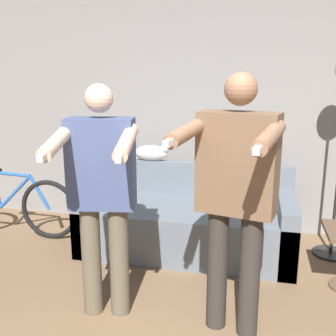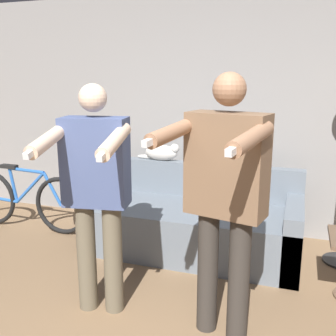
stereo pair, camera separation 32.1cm
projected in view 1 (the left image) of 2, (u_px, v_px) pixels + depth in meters
wall_back at (218, 115)px, 4.35m from camera, size 10.00×0.05×2.60m
couch at (187, 223)px, 3.96m from camera, size 2.07×0.91×0.83m
person_left at (102, 188)px, 2.71m from camera, size 0.60×0.73×1.68m
person_right at (236, 189)px, 2.50m from camera, size 0.66×0.76×1.75m
cat at (152, 153)px, 4.24m from camera, size 0.49×0.14×0.19m
bicycle at (10, 205)px, 4.30m from camera, size 1.60×0.07×0.74m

